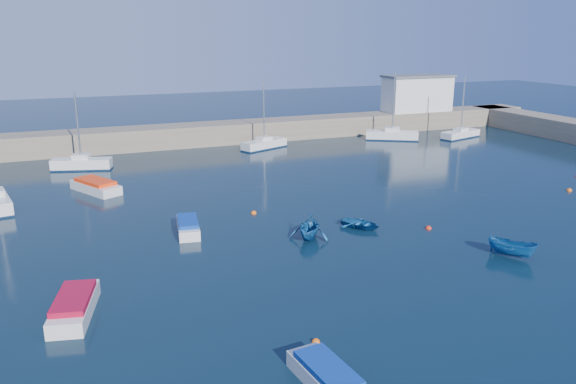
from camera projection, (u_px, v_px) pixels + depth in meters
name	position (u px, v px, depth m)	size (l,w,h in m)	color
ground	(437.00, 282.00, 32.43)	(220.00, 220.00, 0.00)	black
back_wall	(221.00, 133.00, 73.07)	(96.00, 4.50, 2.60)	#756A59
right_arm	(561.00, 128.00, 76.50)	(4.50, 32.00, 2.60)	#756A59
harbor_office	(417.00, 94.00, 82.88)	(10.00, 4.00, 5.00)	silver
sailboat_5	(82.00, 164.00, 58.84)	(6.27, 3.32, 8.11)	silver
sailboat_6	(264.00, 144.00, 69.49)	(6.44, 4.09, 8.27)	silver
sailboat_7	(392.00, 135.00, 75.23)	(6.86, 5.12, 9.05)	silver
sailboat_8	(460.00, 134.00, 76.56)	(6.68, 3.53, 8.40)	silver
motorboat_0	(74.00, 306.00, 28.51)	(2.81, 5.21, 1.11)	silver
motorboat_1	(188.00, 226.00, 40.33)	(2.06, 4.32, 1.02)	silver
motorboat_2	(96.00, 186.00, 50.65)	(4.29, 5.83, 1.14)	silver
motorboat_3	(328.00, 377.00, 22.67)	(1.96, 4.44, 1.01)	silver
dinghy_center	(360.00, 224.00, 41.37)	(2.14, 3.00, 0.62)	#155291
dinghy_left	(310.00, 227.00, 39.07)	(2.82, 3.27, 1.72)	#155291
dinghy_right	(512.00, 248.00, 35.90)	(1.16, 3.07, 1.19)	#155291
buoy_0	(316.00, 343.00, 26.10)	(0.41, 0.41, 0.41)	#F85F0D
buoy_1	(428.00, 229.00, 41.24)	(0.47, 0.47, 0.47)	red
buoy_2	(569.00, 191.00, 51.10)	(0.49, 0.49, 0.49)	#F85F0D
buoy_3	(254.00, 213.00, 44.71)	(0.46, 0.46, 0.46)	#F85F0D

